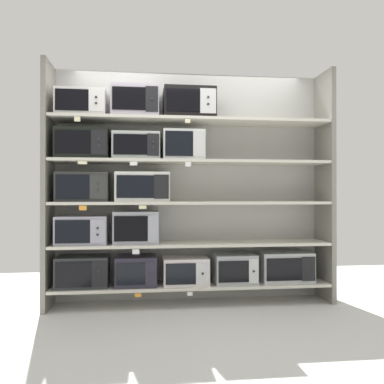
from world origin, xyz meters
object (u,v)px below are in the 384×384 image
Objects in this scene: microwave_8 at (142,187)px; microwave_11 at (183,146)px; microwave_3 at (234,268)px; microwave_1 at (136,270)px; microwave_5 at (83,230)px; microwave_0 at (83,271)px; microwave_13 at (135,103)px; microwave_6 at (136,227)px; microwave_12 at (82,104)px; microwave_4 at (285,266)px; microwave_14 at (189,105)px; microwave_2 at (185,270)px; microwave_7 at (83,187)px; microwave_10 at (136,147)px; microwave_9 at (83,144)px.

microwave_8 is 0.61m from microwave_11.
microwave_8 is (-0.98, -0.00, 0.87)m from microwave_3.
microwave_5 is at bearing -179.97° from microwave_1.
microwave_5 is (-0.01, 0.00, 0.42)m from microwave_0.
microwave_13 is at bearing 0.04° from microwave_0.
microwave_1 is 0.45m from microwave_6.
microwave_0 is 1.72m from microwave_12.
microwave_4 is (2.15, 0.00, 0.00)m from microwave_0.
microwave_4 is at bearing 0.01° from microwave_12.
microwave_0 is at bearing -0.47° from microwave_12.
microwave_14 reaches higher than microwave_5.
microwave_0 is 1.66m from microwave_11.
microwave_11 is (-0.02, -0.00, 1.32)m from microwave_2.
microwave_0 is 1.02× the size of microwave_5.
microwave_7 reaches higher than microwave_1.
microwave_5 is 1.03× the size of microwave_12.
microwave_6 is (-1.61, -0.00, 0.44)m from microwave_4.
microwave_13 is (-0.01, 0.00, 0.46)m from microwave_10.
microwave_8 reaches higher than microwave_0.
microwave_2 is at bearing -0.01° from microwave_8.
microwave_13 is (0.53, 0.00, 1.74)m from microwave_0.
microwave_4 is 2.38m from microwave_13.
microwave_4 is at bearing 0.01° from microwave_5.
microwave_11 is 0.67m from microwave_13.
microwave_1 is at bearing 0.04° from microwave_7.
microwave_10 is 1.00× the size of microwave_13.
microwave_12 reaches higher than microwave_9.
microwave_5 reaches higher than microwave_3.
microwave_9 is at bearing -179.99° from microwave_13.
microwave_6 is (0.54, 0.00, 0.45)m from microwave_0.
microwave_11 is at bearing -0.01° from microwave_9.
microwave_1 is 0.91× the size of microwave_6.
microwave_13 is at bearing -180.00° from microwave_14.
microwave_0 is 1.06× the size of microwave_12.
microwave_5 is at bearing -179.99° from microwave_3.
microwave_0 reaches higher than microwave_1.
microwave_6 is 0.94× the size of microwave_12.
microwave_8 is 0.74m from microwave_9.
microwave_9 is at bearing -180.00° from microwave_4.
microwave_13 is at bearing 179.30° from microwave_10.
microwave_7 is at bearing -179.99° from microwave_2.
microwave_10 reaches higher than microwave_2.
microwave_12 is (-1.05, 0.00, 0.41)m from microwave_11.
microwave_9 is (0.00, 0.00, 0.44)m from microwave_7.
microwave_4 is at bearing 0.01° from microwave_7.
microwave_10 is 0.97× the size of microwave_12.
microwave_13 is at bearing 0.03° from microwave_5.
microwave_10 is (0.55, 0.00, 0.87)m from microwave_5.
microwave_12 is at bearing -179.97° from microwave_13.
microwave_10 is 0.70m from microwave_12.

